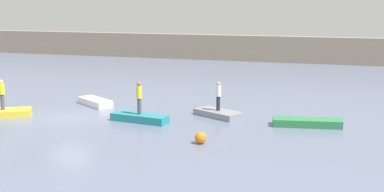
{
  "coord_description": "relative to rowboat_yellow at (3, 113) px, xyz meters",
  "views": [
    {
      "loc": [
        14.6,
        -23.45,
        6.61
      ],
      "look_at": [
        6.28,
        3.71,
        0.97
      ],
      "focal_mm": 44.37,
      "sensor_mm": 36.0,
      "label": 1
    }
  ],
  "objects": [
    {
      "name": "rowboat_teal",
      "position": [
        8.17,
        1.17,
        0.02
      ],
      "size": [
        3.4,
        1.37,
        0.43
      ],
      "primitive_type": "cube",
      "rotation": [
        0.0,
        0.0,
        -0.13
      ],
      "color": "teal",
      "rests_on": "ground_plane"
    },
    {
      "name": "rowboat_yellow",
      "position": [
        0.0,
        0.0,
        0.0
      ],
      "size": [
        3.33,
        2.63,
        0.4
      ],
      "primitive_type": "cube",
      "rotation": [
        0.0,
        0.0,
        0.51
      ],
      "color": "gold",
      "rests_on": "ground_plane"
    },
    {
      "name": "person_white_shirt",
      "position": [
        12.08,
        3.7,
        1.1
      ],
      "size": [
        0.32,
        0.32,
        1.71
      ],
      "color": "#232838",
      "rests_on": "rowboat_grey"
    },
    {
      "name": "ground_plane",
      "position": [
        3.96,
        0.76,
        -0.2
      ],
      "size": [
        120.0,
        120.0,
        0.0
      ],
      "primitive_type": "plane",
      "color": "slate"
    },
    {
      "name": "rowboat_grey",
      "position": [
        12.08,
        3.7,
        -0.02
      ],
      "size": [
        3.11,
        2.44,
        0.36
      ],
      "primitive_type": "cube",
      "rotation": [
        0.0,
        0.0,
        -0.47
      ],
      "color": "gray",
      "rests_on": "ground_plane"
    },
    {
      "name": "rowboat_green",
      "position": [
        17.22,
        2.91,
        0.01
      ],
      "size": [
        3.76,
        1.61,
        0.41
      ],
      "primitive_type": "cube",
      "rotation": [
        0.0,
        0.0,
        0.16
      ],
      "color": "#2D7F47",
      "rests_on": "ground_plane"
    },
    {
      "name": "mooring_buoy",
      "position": [
        12.6,
        -1.85,
        0.08
      ],
      "size": [
        0.57,
        0.57,
        0.57
      ],
      "primitive_type": "sphere",
      "color": "orange",
      "rests_on": "ground_plane"
    },
    {
      "name": "rowboat_white",
      "position": [
        3.68,
        4.31,
        0.01
      ],
      "size": [
        2.92,
        2.37,
        0.43
      ],
      "primitive_type": "cube",
      "rotation": [
        0.0,
        0.0,
        -0.56
      ],
      "color": "white",
      "rests_on": "ground_plane"
    },
    {
      "name": "embankment_wall",
      "position": [
        3.96,
        30.68,
        1.25
      ],
      "size": [
        80.0,
        1.2,
        2.9
      ],
      "primitive_type": "cube",
      "color": "gray",
      "rests_on": "ground_plane"
    },
    {
      "name": "person_yellow_shirt",
      "position": [
        8.17,
        1.17,
        1.28
      ],
      "size": [
        0.32,
        0.32,
        1.86
      ],
      "color": "#4C4C56",
      "rests_on": "rowboat_teal"
    },
    {
      "name": "person_hiviz_shirt",
      "position": [
        0.0,
        0.0,
        1.2
      ],
      "size": [
        0.32,
        0.32,
        1.78
      ],
      "color": "#4C4C56",
      "rests_on": "rowboat_yellow"
    }
  ]
}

